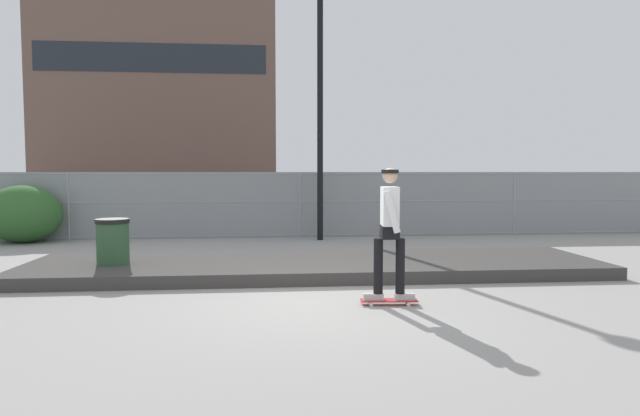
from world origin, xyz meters
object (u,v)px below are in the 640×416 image
street_lamp (320,83)px  trash_bin (113,247)px  parked_car_far (451,201)px  skater (390,225)px  parked_car_mid (301,201)px  shrub_left (23,214)px  parked_car_near (136,203)px  skateboard (389,301)px

street_lamp → trash_bin: size_ratio=6.62×
parked_car_far → trash_bin: 12.68m
street_lamp → skater: bearing=-87.8°
parked_car_mid → shrub_left: bearing=-153.6°
street_lamp → parked_car_near: bearing=148.8°
skater → trash_bin: (-4.45, 2.53, -0.61)m
skater → parked_car_far: skater is taller
parked_car_near → parked_car_mid: size_ratio=1.03×
parked_car_mid → trash_bin: (-3.88, -8.69, -0.32)m
parked_car_far → trash_bin: parked_car_far is taller
skater → shrub_left: bearing=137.2°
street_lamp → parked_car_near: size_ratio=1.50×
skateboard → street_lamp: street_lamp is taller
parked_car_far → shrub_left: parked_car_far is taller
shrub_left → parked_car_far: bearing=16.4°
parked_car_mid → parked_car_far: 5.30m
shrub_left → trash_bin: size_ratio=1.89×
street_lamp → parked_car_far: size_ratio=1.53×
parked_car_near → skateboard: bearing=-60.9°
skateboard → parked_car_far: size_ratio=0.18×
street_lamp → parked_car_near: 7.50m
parked_car_near → skater: bearing=-60.9°
skateboard → parked_car_mid: parked_car_mid is taller
parked_car_near → trash_bin: (1.54, -8.26, -0.32)m
skater → skateboard: bearing=-166.0°
skateboard → street_lamp: size_ratio=0.12×
parked_car_near → shrub_left: 3.91m
skater → parked_car_mid: (-0.57, 11.22, -0.29)m
street_lamp → trash_bin: bearing=-130.9°
skater → street_lamp: street_lamp is taller
shrub_left → parked_car_mid: bearing=26.4°
parked_car_far → shrub_left: (-12.82, -3.78, -0.08)m
skater → parked_car_far: (4.73, 11.27, -0.29)m
parked_car_far → parked_car_near: bearing=-177.4°
street_lamp → parked_car_mid: bearing=94.3°
skater → shrub_left: size_ratio=0.95×
skateboard → parked_car_mid: size_ratio=0.18×
skater → parked_car_mid: skater is taller
skateboard → shrub_left: shrub_left is taller
skateboard → skater: skater is taller
skateboard → parked_car_mid: 11.26m
skater → parked_car_near: (-6.00, 10.79, -0.29)m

